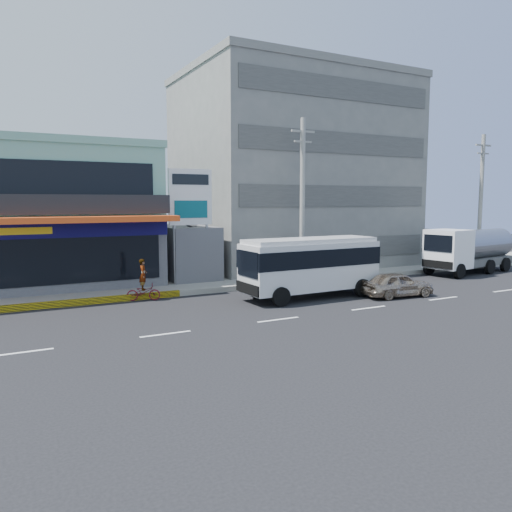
{
  "coord_description": "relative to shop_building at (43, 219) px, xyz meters",
  "views": [
    {
      "loc": [
        -10.64,
        -18.1,
        5.08
      ],
      "look_at": [
        1.5,
        4.89,
        2.2
      ],
      "focal_mm": 35.0,
      "sensor_mm": 36.0,
      "label": 1
    }
  ],
  "objects": [
    {
      "name": "ground",
      "position": [
        8.0,
        -13.95,
        -4.0
      ],
      "size": [
        120.0,
        120.0,
        0.0
      ],
      "primitive_type": "plane",
      "color": "black",
      "rests_on": "ground"
    },
    {
      "name": "satellite_dish",
      "position": [
        8.0,
        -2.95,
        -0.42
      ],
      "size": [
        1.5,
        1.5,
        0.15
      ],
      "primitive_type": "cylinder",
      "color": "slate",
      "rests_on": "gap_structure"
    },
    {
      "name": "shop_building",
      "position": [
        0.0,
        0.0,
        0.0
      ],
      "size": [
        12.4,
        11.7,
        8.0
      ],
      "color": "#4F4F54",
      "rests_on": "ground"
    },
    {
      "name": "tanker_truck",
      "position": [
        26.91,
        -8.16,
        -2.31
      ],
      "size": [
        8.25,
        3.54,
        3.15
      ],
      "color": "white",
      "rests_on": "ground"
    },
    {
      "name": "sidewalk",
      "position": [
        13.0,
        -4.45,
        -3.85
      ],
      "size": [
        70.0,
        5.0,
        0.3
      ],
      "primitive_type": "cube",
      "color": "gray",
      "rests_on": "ground"
    },
    {
      "name": "minibus",
      "position": [
        12.0,
        -10.43,
        -2.13
      ],
      "size": [
        7.55,
        2.78,
        3.13
      ],
      "color": "silver",
      "rests_on": "ground"
    },
    {
      "name": "concrete_building",
      "position": [
        18.0,
        1.05,
        3.0
      ],
      "size": [
        16.0,
        12.0,
        14.0
      ],
      "primitive_type": "cube",
      "color": "gray",
      "rests_on": "ground"
    },
    {
      "name": "motorcycle_rider",
      "position": [
        4.0,
        -7.15,
        -3.29
      ],
      "size": [
        1.77,
        1.07,
        2.15
      ],
      "color": "#5B0D18",
      "rests_on": "ground"
    },
    {
      "name": "utility_pole_far",
      "position": [
        30.0,
        -6.55,
        1.15
      ],
      "size": [
        1.6,
        0.3,
        10.0
      ],
      "color": "#999993",
      "rests_on": "ground"
    },
    {
      "name": "utility_pole_near",
      "position": [
        14.0,
        -6.55,
        1.15
      ],
      "size": [
        1.6,
        0.3,
        10.0
      ],
      "color": "#999993",
      "rests_on": "ground"
    },
    {
      "name": "billboard",
      "position": [
        7.5,
        -4.75,
        0.93
      ],
      "size": [
        2.6,
        0.18,
        6.9
      ],
      "color": "gray",
      "rests_on": "ground"
    },
    {
      "name": "gap_structure",
      "position": [
        8.0,
        -1.95,
        -2.25
      ],
      "size": [
        3.0,
        6.0,
        3.5
      ],
      "primitive_type": "cube",
      "color": "#4F4F54",
      "rests_on": "ground"
    },
    {
      "name": "sedan",
      "position": [
        16.22,
        -12.45,
        -3.33
      ],
      "size": [
        4.06,
        1.98,
        1.34
      ],
      "primitive_type": "imported",
      "rotation": [
        0.0,
        0.0,
        1.47
      ],
      "color": "tan",
      "rests_on": "ground"
    }
  ]
}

